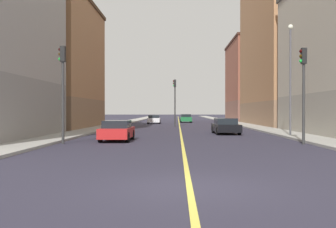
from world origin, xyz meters
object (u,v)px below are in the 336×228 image
Objects in this scene: building_left_far at (252,81)px; car_white at (154,119)px; traffic_light_right_near at (63,80)px; car_green at (186,118)px; building_left_mid at (284,45)px; building_right_midblock at (55,64)px; car_red at (117,131)px; traffic_light_median_far at (175,96)px; street_lamp_left_near at (290,69)px; car_black at (226,126)px; traffic_light_left_near at (303,82)px.

building_left_far is 4.68× the size of car_white.
car_green is at bearing 79.53° from traffic_light_right_near.
building_right_midblock is at bearing -161.24° from building_left_mid.
building_left_mid is 5.53× the size of car_green.
building_left_mid is at bearing 57.48° from car_red.
traffic_light_right_near is 0.98× the size of traffic_light_median_far.
traffic_light_median_far is at bearing 112.97° from street_lamp_left_near.
traffic_light_right_near is 38.15m from car_white.
traffic_light_right_near is 15.23m from car_black.
building_left_far reaches higher than traffic_light_left_near.
car_white is (-11.73, 31.59, -4.31)m from street_lamp_left_near.
building_left_mid is at bearing 76.33° from street_lamp_left_near.
building_left_far is 3.26× the size of traffic_light_right_near.
street_lamp_left_near is (21.76, -15.03, -2.13)m from building_right_midblock.
building_right_midblock is 4.11× the size of car_green.
traffic_light_median_far is (13.26, 5.02, -3.34)m from building_right_midblock.
traffic_light_left_near is 11.31m from car_black.
car_red is at bearing -97.31° from car_green.
building_left_far is at bearing 68.70° from traffic_light_right_near.
building_right_midblock reaches higher than car_black.
traffic_light_left_near is 1.32× the size of car_green.
traffic_light_left_near is at bearing -45.82° from building_right_midblock.
street_lamp_left_near reaches higher than car_black.
building_left_far reaches higher than car_green.
street_lamp_left_near is 1.93× the size of car_green.
building_right_midblock reaches higher than traffic_light_left_near.
traffic_light_right_near is at bearing -137.81° from car_red.
building_left_mid is 5.86× the size of car_white.
car_white is at bearing 105.64° from traffic_light_median_far.
car_white is (-7.55, 27.46, -0.01)m from car_black.
car_black is at bearing 135.35° from street_lamp_left_near.
car_black is 1.08× the size of car_red.
car_green is at bearing 82.69° from car_red.
building_left_mid is at bearing -45.04° from car_green.
car_green is 1.06× the size of car_white.
building_left_mid reaches higher than building_left_far.
traffic_light_left_near is at bearing -97.44° from building_left_far.
building_left_far is 4.38× the size of car_red.
car_white is (-10.71, 37.90, -2.96)m from traffic_light_left_near.
traffic_light_median_far is 17.50m from car_green.
street_lamp_left_near is 1.91× the size of car_red.
building_left_far is (0.00, 22.54, -3.19)m from building_left_mid.
traffic_light_right_near is 1.36× the size of car_green.
building_left_mid is 34.96m from car_red.
traffic_light_left_near is 13.82m from traffic_light_right_near.
traffic_light_median_far is 1.38× the size of car_green.
building_right_midblock reaches higher than traffic_light_median_far.
car_green is (-6.80, 37.20, -4.27)m from street_lamp_left_near.
building_left_mid is 29.48m from building_right_midblock.
street_lamp_left_near is (-5.94, -24.44, -5.74)m from building_left_mid.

